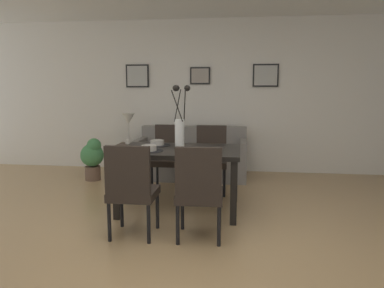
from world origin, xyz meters
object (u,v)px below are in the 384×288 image
Objects in this scene: centerpiece_vase at (180,125)px; sofa at (192,160)px; dining_chair_near_right at (169,154)px; side_table at (129,159)px; bowl_near_right at (157,142)px; bowl_near_left at (149,148)px; framed_picture_center at (200,76)px; dining_table at (180,156)px; dining_chair_far_right at (211,155)px; framed_picture_right at (266,75)px; table_lamp at (128,122)px; potted_plant at (93,157)px; dining_chair_far_left at (199,188)px; dining_chair_near_left at (131,187)px; framed_picture_left at (137,76)px.

sofa is (-0.08, 1.70, -0.74)m from centerpiece_vase.
dining_chair_near_right reaches higher than side_table.
bowl_near_left is at bearing -90.00° from bowl_near_right.
side_table is at bearing 118.88° from bowl_near_right.
framed_picture_center reaches higher than bowl_near_right.
dining_chair_far_right is at bearing 70.72° from dining_table.
bowl_near_left is at bearing -146.42° from centerpiece_vase.
centerpiece_vase is at bearing -70.81° from dining_chair_near_right.
sofa is (-0.08, 1.70, -0.37)m from dining_table.
framed_picture_right is at bearing 11.90° from side_table.
dining_table is at bearing -87.16° from sofa.
bowl_near_right is (-0.32, 0.21, -0.24)m from centerpiece_vase.
framed_picture_right is at bearing 11.90° from table_lamp.
dining_chair_far_right is 1.37× the size of potted_plant.
dining_chair_near_right is 5.41× the size of bowl_near_right.
framed_picture_center is (0.00, 2.18, 1.00)m from dining_table.
dining_chair_far_right is 1.04m from centerpiece_vase.
dining_chair_far_left is at bearing -104.34° from framed_picture_right.
centerpiece_vase is (0.31, -0.88, 0.51)m from dining_chair_near_right.
dining_chair_far_right is (0.30, 0.86, -0.14)m from dining_table.
dining_chair_near_left is at bearing -110.19° from dining_table.
table_lamp is at bearing 118.88° from bowl_near_right.
framed_picture_right reaches higher than dining_chair_near_left.
framed_picture_center reaches higher than dining_chair_near_right.
bowl_near_right is (0.01, 1.09, 0.27)m from dining_chair_near_left.
bowl_near_left reaches higher than sofa.
dining_chair_near_right is at bearing -137.38° from framed_picture_right.
table_lamp is 1.20× the size of framed_picture_right.
bowl_near_left is (-0.32, -0.21, -0.24)m from centerpiece_vase.
framed_picture_left is (-1.02, 0.48, 1.37)m from sofa.
dining_chair_far_left reaches higher than potted_plant.
centerpiece_vase is at bearing -33.24° from bowl_near_right.
bowl_near_left reaches higher than dining_table.
dining_chair_near_right is at bearing -58.40° from framed_picture_left.
bowl_near_right is 2.29m from framed_picture_left.
dining_chair_far_left is 3.27m from framed_picture_center.
dining_chair_far_left is 2.98m from table_lamp.
bowl_near_right is (0.00, 0.42, 0.00)m from bowl_near_left.
framed_picture_center is at bearing 80.92° from bowl_near_right.
table_lamp reaches higher than dining_chair_far_left.
bowl_near_left is 2.09m from table_lamp.
framed_picture_left is at bearing -179.99° from framed_picture_center.
dining_chair_far_left is 0.95m from bowl_near_left.
table_lamp is at bearing 123.82° from centerpiece_vase.
framed_picture_right is at bearing 64.99° from dining_chair_near_left.
dining_chair_near_right is 1.23m from table_lamp.
framed_picture_right is (1.10, 2.18, 1.00)m from dining_table.
centerpiece_vase reaches higher than potted_plant.
framed_picture_left reaches higher than dining_chair_near_left.
dining_chair_far_right is at bearing 70.26° from dining_chair_near_left.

